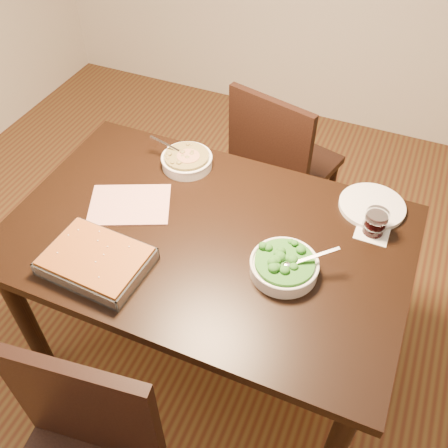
% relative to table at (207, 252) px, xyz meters
% --- Properties ---
extents(ground, '(4.00, 4.00, 0.00)m').
position_rel_table_xyz_m(ground, '(0.00, 0.00, -0.65)').
color(ground, '#492414').
rests_on(ground, ground).
extents(table, '(1.40, 0.90, 0.75)m').
position_rel_table_xyz_m(table, '(0.00, 0.00, 0.00)').
color(table, black).
rests_on(table, ground).
extents(magazine_a, '(0.35, 0.32, 0.01)m').
position_rel_table_xyz_m(magazine_a, '(-0.32, 0.02, 0.10)').
color(magazine_a, '#A4322E').
rests_on(magazine_a, table).
extents(coaster, '(0.11, 0.11, 0.00)m').
position_rel_table_xyz_m(coaster, '(0.53, 0.24, 0.10)').
color(coaster, white).
rests_on(coaster, table).
extents(stew_bowl, '(0.23, 0.20, 0.08)m').
position_rel_table_xyz_m(stew_bowl, '(-0.23, 0.31, 0.12)').
color(stew_bowl, white).
rests_on(stew_bowl, table).
extents(broccoli_bowl, '(0.23, 0.22, 0.09)m').
position_rel_table_xyz_m(broccoli_bowl, '(0.30, -0.05, 0.13)').
color(broccoli_bowl, white).
rests_on(broccoli_bowl, table).
extents(baking_dish, '(0.34, 0.26, 0.06)m').
position_rel_table_xyz_m(baking_dish, '(-0.27, -0.27, 0.12)').
color(baking_dish, silver).
rests_on(baking_dish, table).
extents(wine_tumbler, '(0.08, 0.08, 0.09)m').
position_rel_table_xyz_m(wine_tumbler, '(0.53, 0.24, 0.15)').
color(wine_tumbler, black).
rests_on(wine_tumbler, coaster).
extents(dinner_plate, '(0.24, 0.24, 0.02)m').
position_rel_table_xyz_m(dinner_plate, '(0.51, 0.36, 0.10)').
color(dinner_plate, white).
rests_on(dinner_plate, table).
extents(chair_far, '(0.52, 0.52, 0.90)m').
position_rel_table_xyz_m(chair_far, '(0.03, 0.78, -0.15)').
color(chair_far, black).
rests_on(chair_far, ground).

